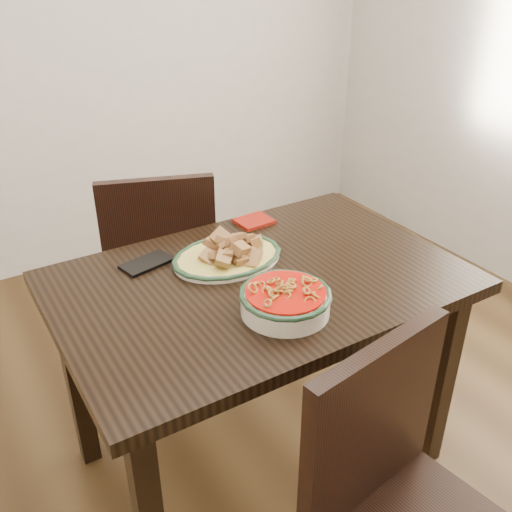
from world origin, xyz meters
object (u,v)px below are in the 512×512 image
chair_near (402,506)px  smartphone (147,263)px  noodle_bowl (285,298)px  dining_table (259,305)px  chair_far (161,261)px  fish_plate (227,248)px

chair_near → smartphone: (-0.22, 0.91, 0.26)m
noodle_bowl → smartphone: (-0.22, 0.43, -0.04)m
dining_table → chair_far: chair_far is taller
noodle_bowl → smartphone: 0.49m
chair_near → smartphone: 0.97m
chair_near → smartphone: bearing=94.9°
dining_table → smartphone: (-0.26, 0.24, 0.11)m
chair_far → smartphone: chair_far is taller
fish_plate → noodle_bowl: size_ratio=1.40×
fish_plate → noodle_bowl: fish_plate is taller
fish_plate → chair_far: bearing=92.0°
chair_far → fish_plate: chair_far is taller
chair_near → noodle_bowl: (-0.00, 0.48, 0.29)m
dining_table → chair_near: bearing=-93.1°
chair_far → chair_near: 1.34m
chair_far → smartphone: size_ratio=5.72×
chair_far → chair_near: size_ratio=1.00×
noodle_bowl → chair_near: bearing=-89.7°
dining_table → chair_far: size_ratio=1.33×
dining_table → smartphone: 0.37m
noodle_bowl → fish_plate: bearing=88.9°
smartphone → dining_table: bearing=-56.0°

